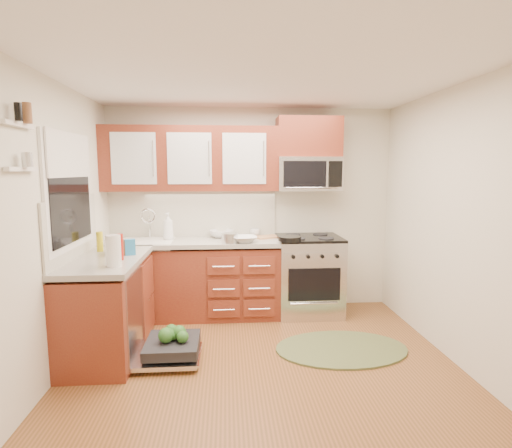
{
  "coord_description": "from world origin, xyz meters",
  "views": [
    {
      "loc": [
        -0.31,
        -3.24,
        1.74
      ],
      "look_at": [
        -0.01,
        0.85,
        1.19
      ],
      "focal_mm": 28.0,
      "sensor_mm": 36.0,
      "label": 1
    }
  ],
  "objects": [
    {
      "name": "bowl_a",
      "position": [
        -0.11,
        1.25,
        0.96
      ],
      "size": [
        0.33,
        0.33,
        0.07
      ],
      "primitive_type": "imported",
      "rotation": [
        0.0,
        0.0,
        0.16
      ],
      "color": "#999999",
      "rests_on": "countertop_back"
    },
    {
      "name": "ceiling",
      "position": [
        0.0,
        0.0,
        2.5
      ],
      "size": [
        3.5,
        3.5,
        0.0
      ],
      "primitive_type": "plane",
      "rotation": [
        3.14,
        0.0,
        0.0
      ],
      "color": "white",
      "rests_on": "ground"
    },
    {
      "name": "stock_pot",
      "position": [
        -0.28,
        1.22,
        0.98
      ],
      "size": [
        0.22,
        0.22,
        0.11
      ],
      "primitive_type": "cylinder",
      "rotation": [
        0.0,
        0.0,
        0.21
      ],
      "color": "silver",
      "rests_on": "countertop_back"
    },
    {
      "name": "wall_back",
      "position": [
        0.0,
        1.75,
        1.25
      ],
      "size": [
        3.5,
        0.04,
        2.5
      ],
      "primitive_type": "cube",
      "color": "beige",
      "rests_on": "ground"
    },
    {
      "name": "skillet",
      "position": [
        0.4,
        1.18,
        0.97
      ],
      "size": [
        0.28,
        0.28,
        0.05
      ],
      "primitive_type": "cylinder",
      "rotation": [
        0.0,
        0.0,
        0.06
      ],
      "color": "black",
      "rests_on": "range"
    },
    {
      "name": "blue_carton",
      "position": [
        -1.25,
        0.64,
        1.0
      ],
      "size": [
        0.11,
        0.09,
        0.15
      ],
      "primitive_type": "cube",
      "rotation": [
        0.0,
        0.0,
        0.36
      ],
      "color": "teal",
      "rests_on": "countertop_left"
    },
    {
      "name": "window_blind",
      "position": [
        -1.71,
        0.5,
        1.88
      ],
      "size": [
        0.02,
        0.96,
        0.4
      ],
      "primitive_type": "cube",
      "color": "white",
      "rests_on": "ground"
    },
    {
      "name": "backsplash_left",
      "position": [
        -1.74,
        0.52,
        1.21
      ],
      "size": [
        0.02,
        1.25,
        0.57
      ],
      "primitive_type": "cube",
      "color": "#BBB8A8",
      "rests_on": "ground"
    },
    {
      "name": "base_cabinet_left",
      "position": [
        -1.45,
        0.52,
        0.42
      ],
      "size": [
        0.6,
        1.25,
        0.85
      ],
      "primitive_type": "cube",
      "color": "maroon",
      "rests_on": "ground"
    },
    {
      "name": "range",
      "position": [
        0.68,
        1.43,
        0.47
      ],
      "size": [
        0.76,
        0.64,
        0.95
      ],
      "primitive_type": null,
      "color": "silver",
      "rests_on": "ground"
    },
    {
      "name": "cabinet_over_mw",
      "position": [
        0.68,
        1.57,
        2.13
      ],
      "size": [
        0.76,
        0.35,
        0.47
      ],
      "primitive_type": "cube",
      "color": "maroon",
      "rests_on": "ground"
    },
    {
      "name": "soap_bottle_a",
      "position": [
        -1.0,
        1.47,
        1.09
      ],
      "size": [
        0.16,
        0.16,
        0.32
      ],
      "primitive_type": "imported",
      "rotation": [
        0.0,
        0.0,
        -0.32
      ],
      "color": "#999999",
      "rests_on": "countertop_back"
    },
    {
      "name": "sink",
      "position": [
        -1.25,
        1.42,
        0.8
      ],
      "size": [
        0.62,
        0.5,
        0.26
      ],
      "primitive_type": null,
      "color": "white",
      "rests_on": "ground"
    },
    {
      "name": "shelf_upper",
      "position": [
        -1.72,
        -0.35,
        2.05
      ],
      "size": [
        0.04,
        0.4,
        0.03
      ],
      "primitive_type": "cube",
      "color": "white",
      "rests_on": "ground"
    },
    {
      "name": "countertop_left",
      "position": [
        -1.44,
        0.53,
        0.9
      ],
      "size": [
        0.64,
        1.27,
        0.05
      ],
      "primitive_type": "cube",
      "color": "#9E9A90",
      "rests_on": "base_cabinet_left"
    },
    {
      "name": "soap_bottle_c",
      "position": [
        -1.44,
        0.81,
        1.0
      ],
      "size": [
        0.15,
        0.15,
        0.15
      ],
      "primitive_type": "imported",
      "rotation": [
        0.0,
        0.0,
        -0.39
      ],
      "color": "#999999",
      "rests_on": "countertop_left"
    },
    {
      "name": "wall_right",
      "position": [
        1.75,
        0.0,
        1.25
      ],
      "size": [
        0.04,
        3.5,
        2.5
      ],
      "primitive_type": "cube",
      "color": "beige",
      "rests_on": "ground"
    },
    {
      "name": "red_bottle",
      "position": [
        -1.29,
        0.43,
        1.05
      ],
      "size": [
        0.08,
        0.08,
        0.24
      ],
      "primitive_type": "cylinder",
      "rotation": [
        0.0,
        0.0,
        0.29
      ],
      "color": "#A4170D",
      "rests_on": "countertop_left"
    },
    {
      "name": "cup",
      "position": [
        0.04,
        1.65,
        0.97
      ],
      "size": [
        0.17,
        0.17,
        0.1
      ],
      "primitive_type": "imported",
      "rotation": [
        0.0,
        0.0,
        0.4
      ],
      "color": "#999999",
      "rests_on": "countertop_back"
    },
    {
      "name": "shelf_lower",
      "position": [
        -1.72,
        -0.35,
        1.75
      ],
      "size": [
        0.04,
        0.4,
        0.03
      ],
      "primitive_type": "cube",
      "color": "white",
      "rests_on": "ground"
    },
    {
      "name": "backsplash_back",
      "position": [
        -0.73,
        1.74,
        1.21
      ],
      "size": [
        2.05,
        0.02,
        0.57
      ],
      "primitive_type": "cube",
      "color": "#BBB8A8",
      "rests_on": "ground"
    },
    {
      "name": "mustard_bottle",
      "position": [
        -1.6,
        0.84,
        1.03
      ],
      "size": [
        0.07,
        0.07,
        0.2
      ],
      "primitive_type": "cylinder",
      "rotation": [
        0.0,
        0.0,
        0.02
      ],
      "color": "gold",
      "rests_on": "countertop_left"
    },
    {
      "name": "upper_cabinets",
      "position": [
        -0.73,
        1.57,
        1.88
      ],
      "size": [
        2.05,
        0.35,
        0.75
      ],
      "primitive_type": null,
      "color": "maroon",
      "rests_on": "ground"
    },
    {
      "name": "wall_front",
      "position": [
        0.0,
        -1.75,
        1.25
      ],
      "size": [
        3.5,
        0.04,
        2.5
      ],
      "primitive_type": "cube",
      "color": "beige",
      "rests_on": "ground"
    },
    {
      "name": "microwave",
      "position": [
        0.68,
        1.55,
        1.7
      ],
      "size": [
        0.76,
        0.38,
        0.4
      ],
      "primitive_type": null,
      "color": "silver",
      "rests_on": "ground"
    },
    {
      "name": "paper_towel_roll",
      "position": [
        -1.28,
        0.17,
        1.06
      ],
      "size": [
        0.16,
        0.16,
        0.27
      ],
      "primitive_type": "cylinder",
      "rotation": [
        0.0,
        0.0,
        -0.29
      ],
      "color": "white",
      "rests_on": "countertop_left"
    },
    {
      "name": "soap_bottle_b",
      "position": [
        -1.44,
        0.72,
        1.02
      ],
      "size": [
        0.1,
        0.1,
        0.18
      ],
      "primitive_type": "imported",
      "rotation": [
        0.0,
        0.0,
        0.3
      ],
      "color": "#999999",
      "rests_on": "countertop_left"
    },
    {
      "name": "wall_left",
      "position": [
        -1.75,
        0.0,
        1.25
      ],
      "size": [
        0.04,
        3.5,
        2.5
      ],
      "primitive_type": "cube",
      "color": "beige",
      "rests_on": "ground"
    },
    {
      "name": "cutting_board",
      "position": [
        0.18,
        1.54,
        0.94
      ],
      "size": [
        0.35,
        0.29,
        0.02
      ],
      "primitive_type": "cube",
      "rotation": [
        0.0,
        0.0,
        0.43
      ],
      "color": "tan",
      "rests_on": "countertop_back"
    },
    {
      "name": "rug",
      "position": [
        0.8,
        0.39,
        0.01
      ],
      "size": [
        1.34,
        0.92,
        0.02
      ],
      "primitive_type": null,
      "rotation": [
        0.0,
        0.0,
        -0.06
      ],
      "color": "#5B683B",
      "rests_on": "ground"
    },
    {
      "name": "wooden_box",
      "position": [
        -1.36,
        0.64,
        1.0
      ],
      "size": [
        0.17,
        0.15,
        0.15
      ],
      "primitive_type": "cube",
      "rotation": [
        0.0,
        0.0,
        0.34
      ],
      "color": "brown",
      "rests_on": "countertop_left"
    },
    {
      "name": "floor",
      "position": [
        0.0,
        0.0,
        0.0
      ],
      "size": [
        3.5,
        3.5,
        0.0
      ],
      "primitive_type": "plane",
      "color": "brown",
      "rests_on": "ground"
    },
    {
      "name": "canister",
      "position": [
        -1.0,
        1.5,
        1.0
      ],
      "size": [
        0.1,
        0.1,
        0.14
      ],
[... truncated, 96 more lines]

